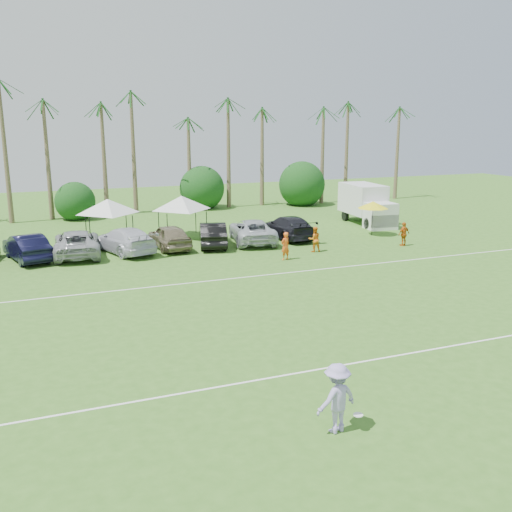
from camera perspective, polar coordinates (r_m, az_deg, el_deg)
name	(u,v)px	position (r m, az deg, el deg)	size (l,w,h in m)	color
ground	(374,390)	(18.74, 11.70, -13.00)	(120.00, 120.00, 0.00)	#38681F
field_lines	(273,313)	(25.26, 1.71, -5.70)	(80.00, 12.10, 0.01)	white
palm_tree_3	(41,99)	(51.97, -20.66, 14.48)	(2.40, 2.40, 11.90)	brown
palm_tree_4	(93,131)	(52.21, -15.95, 11.96)	(2.40, 2.40, 8.90)	brown
palm_tree_5	(139,120)	(52.78, -11.58, 13.15)	(2.40, 2.40, 9.90)	brown
palm_tree_6	(183,111)	(53.65, -7.29, 14.22)	(2.40, 2.40, 10.90)	brown
palm_tree_7	(225,101)	(54.82, -3.12, 15.17)	(2.40, 2.40, 11.90)	brown
palm_tree_8	(274,130)	(56.59, 1.83, 12.51)	(2.40, 2.40, 8.90)	brown
palm_tree_9	(320,121)	(58.75, 6.44, 13.31)	(2.40, 2.40, 9.90)	brown
palm_tree_10	(364,112)	(61.26, 10.72, 13.97)	(2.40, 2.40, 10.90)	brown
palm_tree_11	(397,104)	(63.49, 13.91, 14.55)	(2.40, 2.40, 11.90)	brown
bush_tree_1	(73,196)	(53.42, -17.82, 5.73)	(4.00, 4.00, 4.00)	brown
bush_tree_2	(203,190)	(55.51, -5.32, 6.56)	(4.00, 4.00, 4.00)	brown
bush_tree_3	(297,186)	(59.09, 4.09, 6.99)	(4.00, 4.00, 4.00)	brown
sideline_player_a	(285,246)	(34.69, 2.94, 1.01)	(0.63, 0.41, 1.72)	orange
sideline_player_b	(315,239)	(37.01, 5.88, 1.67)	(0.80, 0.62, 1.65)	orange
sideline_player_c	(404,234)	(39.89, 14.57, 2.14)	(0.95, 0.40, 1.62)	#CA6216
box_truck	(367,203)	(47.79, 11.03, 5.20)	(2.83, 6.38, 3.20)	silver
canopy_tent_left	(107,199)	(40.72, -14.65, 5.54)	(4.38, 4.38, 3.55)	black
canopy_tent_right	(181,196)	(41.51, -7.48, 5.98)	(4.38, 4.38, 3.55)	black
market_umbrella	(373,205)	(42.85, 11.64, 5.02)	(2.28, 2.28, 2.54)	black
frisbee_player	(337,398)	(15.92, 8.09, -13.89)	(1.38, 0.97, 1.95)	#A99ADA
parked_car_1	(27,247)	(37.21, -21.96, 0.82)	(1.72, 4.94, 1.63)	black
parked_car_2	(77,243)	(37.45, -17.49, 1.25)	(2.70, 5.86, 1.63)	#A3A4A7
parked_car_3	(125,240)	(37.56, -13.01, 1.56)	(2.28, 5.61, 1.63)	silver
parked_car_4	(169,237)	(38.18, -8.68, 1.93)	(1.92, 4.78, 1.63)	#7A6E53
parked_car_5	(213,234)	(38.67, -4.36, 2.19)	(1.72, 4.94, 1.63)	black
parked_car_6	(252,231)	(39.75, -0.38, 2.53)	(2.70, 5.86, 1.63)	#B6BAC0
parked_car_7	(288,227)	(41.23, 3.23, 2.90)	(2.28, 5.61, 1.63)	black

